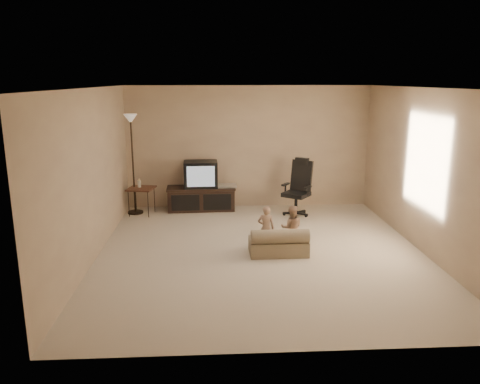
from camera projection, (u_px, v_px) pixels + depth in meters
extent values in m
plane|color=beige|center=(261.00, 252.00, 7.28)|extent=(5.50, 5.50, 0.00)
plane|color=silver|center=(263.00, 88.00, 6.69)|extent=(5.50, 5.50, 0.00)
plane|color=tan|center=(248.00, 147.00, 9.65)|extent=(5.00, 0.00, 5.00)
plane|color=tan|center=(292.00, 232.00, 4.32)|extent=(5.00, 0.00, 5.00)
plane|color=tan|center=(92.00, 175.00, 6.85)|extent=(0.00, 5.50, 5.50)
plane|color=tan|center=(425.00, 171.00, 7.12)|extent=(0.00, 5.50, 5.50)
cube|color=black|center=(201.00, 199.00, 9.59)|extent=(1.36, 0.52, 0.43)
cube|color=black|center=(201.00, 188.00, 9.53)|extent=(1.40, 0.56, 0.04)
cube|color=black|center=(185.00, 203.00, 9.32)|extent=(0.56, 0.04, 0.33)
cube|color=black|center=(217.00, 202.00, 9.38)|extent=(0.56, 0.04, 0.33)
cube|color=black|center=(201.00, 174.00, 9.48)|extent=(0.69, 0.50, 0.53)
cube|color=silver|center=(201.00, 177.00, 9.25)|extent=(0.55, 0.03, 0.41)
cube|color=#BDBDBF|center=(227.00, 186.00, 9.52)|extent=(0.39, 0.28, 0.06)
cylinder|color=black|center=(296.00, 204.00, 9.19)|extent=(0.06, 0.06, 0.36)
cube|color=black|center=(296.00, 194.00, 9.14)|extent=(0.62, 0.62, 0.08)
cube|color=black|center=(302.00, 176.00, 9.24)|extent=(0.44, 0.38, 0.63)
cube|color=black|center=(302.00, 161.00, 9.17)|extent=(0.27, 0.23, 0.14)
cube|color=black|center=(286.00, 184.00, 9.23)|extent=(0.20, 0.24, 0.04)
cube|color=black|center=(308.00, 187.00, 8.97)|extent=(0.20, 0.24, 0.04)
cube|color=brown|center=(141.00, 188.00, 9.19)|extent=(0.58, 0.58, 0.03)
cylinder|color=black|center=(129.00, 204.00, 9.09)|extent=(0.01, 0.01, 0.54)
cylinder|color=black|center=(148.00, 204.00, 9.03)|extent=(0.01, 0.01, 0.54)
cylinder|color=black|center=(136.00, 199.00, 9.46)|extent=(0.01, 0.01, 0.54)
cylinder|color=black|center=(154.00, 199.00, 9.41)|extent=(0.01, 0.01, 0.54)
cylinder|color=beige|center=(139.00, 184.00, 9.21)|extent=(0.07, 0.07, 0.14)
cone|color=#FFE2A6|center=(139.00, 179.00, 9.19)|extent=(0.05, 0.05, 0.05)
cylinder|color=black|center=(136.00, 212.00, 9.39)|extent=(0.31, 0.31, 0.03)
cylinder|color=black|center=(133.00, 167.00, 9.17)|extent=(0.03, 0.03, 1.86)
cone|color=beige|center=(130.00, 119.00, 8.95)|extent=(0.26, 0.26, 0.18)
cube|color=gray|center=(278.00, 246.00, 7.19)|extent=(0.89, 0.49, 0.23)
cylinder|color=gray|center=(280.00, 237.00, 6.99)|extent=(0.87, 0.22, 0.21)
imported|color=tan|center=(266.00, 228.00, 7.28)|extent=(0.29, 0.23, 0.72)
imported|color=tan|center=(292.00, 228.00, 7.31)|extent=(0.36, 0.22, 0.72)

